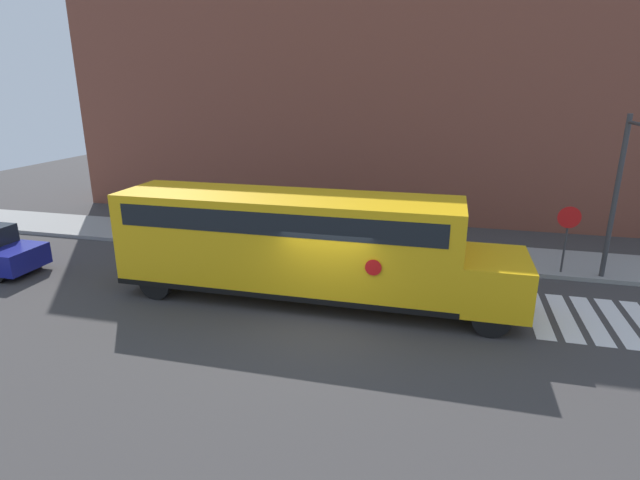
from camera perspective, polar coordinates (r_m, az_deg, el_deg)
The scene contains 7 objects.
ground_plane at distance 14.04m, azimuth 0.55°, elevation -9.35°, with size 60.00×60.00×0.00m, color #3A3838.
sidewalk_strip at distance 19.92m, azimuth 5.01°, elevation -0.95°, with size 44.00×3.00×0.15m.
building_backdrop at distance 25.36m, azimuth 7.96°, elevation 17.90°, with size 32.00×4.00×13.23m.
crosswalk_stripes at distance 16.40m, azimuth 32.11°, elevation -8.09°, with size 5.40×3.20×0.01m.
school_bus at distance 14.85m, azimuth -2.35°, elevation -0.13°, with size 11.96×2.57×3.22m.
stop_sign at distance 18.62m, azimuth 26.41°, elevation 1.01°, with size 0.74×0.10×2.46m.
traffic_light at distance 17.27m, azimuth 32.21°, elevation 5.89°, with size 0.28×3.97×5.46m.
Camera 1 is at (2.97, -12.18, 6.31)m, focal length 28.00 mm.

